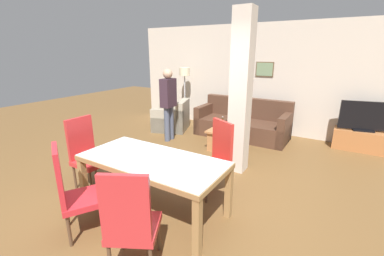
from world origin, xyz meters
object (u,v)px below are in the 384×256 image
Objects in this scene: tv_stand at (361,141)px; dining_chair_near_right at (131,221)px; sofa at (242,124)px; bottle at (222,124)px; dining_chair_far_right at (216,157)px; dining_chair_head_left at (87,152)px; armchair at (172,119)px; standing_person at (168,100)px; dining_table at (153,169)px; tv_screen at (366,117)px; floor_lamp at (185,77)px; coffee_table at (224,140)px; dining_chair_near_left at (73,190)px.

dining_chair_near_right is at bearing -111.34° from tv_stand.
sofa is 8.06× the size of bottle.
dining_chair_near_right is at bearing -78.92° from bottle.
dining_chair_far_right is 1.79m from bottle.
armchair is at bearing -168.60° from dining_chair_head_left.
bottle is 1.38m from standing_person.
dining_table is 0.98m from dining_chair_far_right.
floor_lamp is (-4.36, -0.16, 0.59)m from tv_screen.
dining_table is at bearing 90.00° from dining_chair_head_left.
armchair is 1.59× the size of coffee_table.
tv_screen reaches higher than coffee_table.
standing_person is at bearing -177.54° from coffee_table.
tv_stand is 0.66× the size of floor_lamp.
dining_chair_far_right reaches higher than tv_stand.
dining_chair_near_left is 0.66× the size of standing_person.
floor_lamp reaches higher than dining_chair_near_right.
bottle is (1.73, -0.58, 0.26)m from armchair.
dining_chair_head_left reaches higher than tv_stand.
standing_person reaches higher than floor_lamp.
dining_chair_far_right reaches higher than bottle.
dining_chair_head_left is (-0.84, 0.81, 0.00)m from dining_chair_near_left.
dining_chair_far_right is 0.68× the size of floor_lamp.
dining_chair_far_right reaches higher than dining_table.
dining_chair_near_left is at bearing -71.77° from floor_lamp.
dining_chair_head_left is at bearing 54.37° from dining_chair_far_right.
bottle is (-0.67, 1.66, -0.02)m from dining_chair_far_right.
dining_chair_far_right is at bearing -121.31° from tv_stand.
dining_table is 2.75× the size of coffee_table.
bottle is at bearing -150.42° from tv_stand.
dining_chair_near_right is (0.94, -0.06, 0.00)m from dining_chair_near_left.
dining_chair_near_left is at bearing 89.16° from dining_chair_far_right.
dining_chair_head_left is 2.76m from bottle.
sofa is 2.28× the size of tv_screen.
armchair is 0.65× the size of standing_person.
dining_chair_far_right is at bearing 49.90° from standing_person.
bottle is (0.27, 3.34, -0.02)m from dining_chair_near_left.
standing_person is at bearing 138.04° from dining_chair_near_left.
floor_lamp is at bearing -21.87° from dining_chair_far_right.
sofa is 2.57m from tv_screen.
dining_chair_far_right is 1.74m from dining_chair_near_right.
dining_chair_far_right is 3.66m from tv_stand.
standing_person is at bearing -173.87° from bottle.
dining_chair_far_right is at bearing 90.88° from dining_chair_near_left.
dining_chair_near_left is 1.17m from dining_chair_head_left.
tv_stand is at bearing -170.22° from sofa.
dining_table is 1.95× the size of tv_screen.
standing_person is (-1.97, 1.52, 0.40)m from dining_chair_far_right.
sofa is (-0.60, 4.42, -0.26)m from dining_chair_near_right.
floor_lamp is at bearing -10.54° from tv_screen.
standing_person reaches higher than dining_table.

